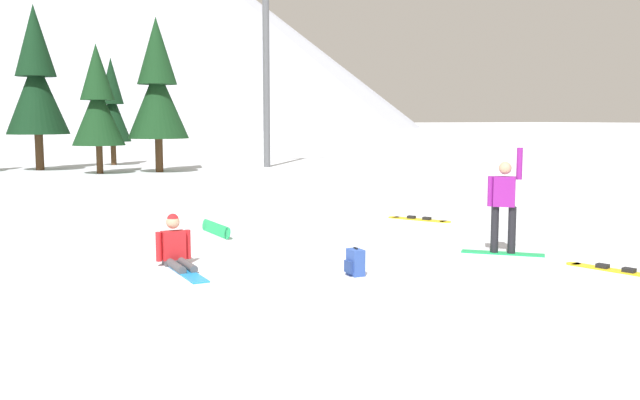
{
  "coord_description": "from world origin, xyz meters",
  "views": [
    {
      "loc": [
        -5.41,
        -10.08,
        2.58
      ],
      "look_at": [
        0.82,
        2.08,
        1.0
      ],
      "focal_mm": 39.36,
      "sensor_mm": 36.0,
      "label": 1
    }
  ],
  "objects_px": {
    "pine_tree_leaning": "(36,80)",
    "pine_tree_young": "(157,88)",
    "snowboarder_midground": "(176,249)",
    "snowboarder_foreground": "(504,204)",
    "pine_tree_slender": "(112,107)",
    "loose_snowboard_near_left": "(216,229)",
    "backpack_blue": "(355,263)",
    "loose_snowboard_far_spare": "(419,219)",
    "pine_tree_broad": "(98,103)",
    "ski_lift_tower": "(266,36)",
    "loose_snowboard_near_right": "(616,270)"
  },
  "relations": [
    {
      "from": "snowboarder_midground",
      "to": "pine_tree_young",
      "type": "bearing_deg",
      "value": 76.47
    },
    {
      "from": "snowboarder_midground",
      "to": "snowboarder_foreground",
      "type": "bearing_deg",
      "value": -16.13
    },
    {
      "from": "pine_tree_slender",
      "to": "pine_tree_leaning",
      "type": "bearing_deg",
      "value": -149.66
    },
    {
      "from": "pine_tree_leaning",
      "to": "pine_tree_slender",
      "type": "bearing_deg",
      "value": 30.34
    },
    {
      "from": "pine_tree_slender",
      "to": "pine_tree_young",
      "type": "relative_size",
      "value": 0.8
    },
    {
      "from": "snowboarder_midground",
      "to": "loose_snowboard_near_left",
      "type": "height_order",
      "value": "snowboarder_midground"
    },
    {
      "from": "loose_snowboard_near_right",
      "to": "ski_lift_tower",
      "type": "height_order",
      "value": "ski_lift_tower"
    },
    {
      "from": "pine_tree_leaning",
      "to": "pine_tree_young",
      "type": "xyz_separation_m",
      "value": [
        5.07,
        -4.02,
        -0.43
      ]
    },
    {
      "from": "pine_tree_slender",
      "to": "pine_tree_broad",
      "type": "relative_size",
      "value": 0.98
    },
    {
      "from": "snowboarder_foreground",
      "to": "pine_tree_slender",
      "type": "height_order",
      "value": "pine_tree_slender"
    },
    {
      "from": "backpack_blue",
      "to": "ski_lift_tower",
      "type": "distance_m",
      "value": 27.45
    },
    {
      "from": "snowboarder_foreground",
      "to": "pine_tree_slender",
      "type": "relative_size",
      "value": 0.34
    },
    {
      "from": "pine_tree_leaning",
      "to": "pine_tree_broad",
      "type": "distance_m",
      "value": 4.53
    },
    {
      "from": "loose_snowboard_near_right",
      "to": "pine_tree_broad",
      "type": "distance_m",
      "value": 26.66
    },
    {
      "from": "pine_tree_young",
      "to": "ski_lift_tower",
      "type": "relative_size",
      "value": 0.6
    },
    {
      "from": "snowboarder_foreground",
      "to": "ski_lift_tower",
      "type": "xyz_separation_m",
      "value": [
        5.49,
        24.74,
        5.98
      ]
    },
    {
      "from": "loose_snowboard_near_right",
      "to": "pine_tree_young",
      "type": "bearing_deg",
      "value": 92.78
    },
    {
      "from": "loose_snowboard_far_spare",
      "to": "loose_snowboard_near_left",
      "type": "xyz_separation_m",
      "value": [
        -5.38,
        0.21,
        0.11
      ]
    },
    {
      "from": "loose_snowboard_near_left",
      "to": "pine_tree_slender",
      "type": "relative_size",
      "value": 0.29
    },
    {
      "from": "ski_lift_tower",
      "to": "loose_snowboard_far_spare",
      "type": "bearing_deg",
      "value": -101.94
    },
    {
      "from": "snowboarder_foreground",
      "to": "loose_snowboard_far_spare",
      "type": "xyz_separation_m",
      "value": [
        1.2,
        4.49,
        -0.95
      ]
    },
    {
      "from": "snowboarder_foreground",
      "to": "loose_snowboard_far_spare",
      "type": "height_order",
      "value": "snowboarder_foreground"
    },
    {
      "from": "loose_snowboard_near_left",
      "to": "ski_lift_tower",
      "type": "height_order",
      "value": "ski_lift_tower"
    },
    {
      "from": "loose_snowboard_near_right",
      "to": "ski_lift_tower",
      "type": "xyz_separation_m",
      "value": [
        4.84,
        26.82,
        6.93
      ]
    },
    {
      "from": "pine_tree_slender",
      "to": "pine_tree_broad",
      "type": "distance_m",
      "value": 6.39
    },
    {
      "from": "loose_snowboard_near_left",
      "to": "pine_tree_broad",
      "type": "height_order",
      "value": "pine_tree_broad"
    },
    {
      "from": "loose_snowboard_far_spare",
      "to": "pine_tree_slender",
      "type": "distance_m",
      "value": 26.06
    },
    {
      "from": "snowboarder_foreground",
      "to": "loose_snowboard_near_left",
      "type": "bearing_deg",
      "value": 131.66
    },
    {
      "from": "loose_snowboard_far_spare",
      "to": "loose_snowboard_near_right",
      "type": "height_order",
      "value": "same"
    },
    {
      "from": "snowboarder_midground",
      "to": "backpack_blue",
      "type": "height_order",
      "value": "snowboarder_midground"
    },
    {
      "from": "loose_snowboard_near_right",
      "to": "ski_lift_tower",
      "type": "bearing_deg",
      "value": 79.77
    },
    {
      "from": "loose_snowboard_far_spare",
      "to": "pine_tree_leaning",
      "type": "xyz_separation_m",
      "value": [
        -6.88,
        23.3,
        4.47
      ]
    },
    {
      "from": "loose_snowboard_near_right",
      "to": "snowboarder_foreground",
      "type": "bearing_deg",
      "value": 107.25
    },
    {
      "from": "pine_tree_leaning",
      "to": "snowboarder_midground",
      "type": "bearing_deg",
      "value": -90.53
    },
    {
      "from": "snowboarder_midground",
      "to": "pine_tree_young",
      "type": "height_order",
      "value": "pine_tree_young"
    },
    {
      "from": "pine_tree_leaning",
      "to": "pine_tree_slender",
      "type": "distance_m",
      "value": 4.92
    },
    {
      "from": "loose_snowboard_far_spare",
      "to": "ski_lift_tower",
      "type": "distance_m",
      "value": 21.83
    },
    {
      "from": "pine_tree_broad",
      "to": "ski_lift_tower",
      "type": "relative_size",
      "value": 0.49
    },
    {
      "from": "snowboarder_midground",
      "to": "ski_lift_tower",
      "type": "distance_m",
      "value": 26.54
    },
    {
      "from": "pine_tree_leaning",
      "to": "ski_lift_tower",
      "type": "height_order",
      "value": "ski_lift_tower"
    },
    {
      "from": "loose_snowboard_near_right",
      "to": "pine_tree_leaning",
      "type": "relative_size",
      "value": 0.22
    },
    {
      "from": "pine_tree_slender",
      "to": "loose_snowboard_near_right",
      "type": "bearing_deg",
      "value": -86.08
    },
    {
      "from": "pine_tree_slender",
      "to": "ski_lift_tower",
      "type": "distance_m",
      "value": 9.65
    },
    {
      "from": "loose_snowboard_near_left",
      "to": "pine_tree_leaning",
      "type": "bearing_deg",
      "value": 93.72
    },
    {
      "from": "pine_tree_slender",
      "to": "snowboarder_foreground",
      "type": "bearing_deg",
      "value": -87.03
    },
    {
      "from": "snowboarder_midground",
      "to": "loose_snowboard_far_spare",
      "type": "bearing_deg",
      "value": 21.3
    },
    {
      "from": "snowboarder_foreground",
      "to": "loose_snowboard_near_left",
      "type": "xyz_separation_m",
      "value": [
        -4.17,
        4.69,
        -0.84
      ]
    },
    {
      "from": "loose_snowboard_far_spare",
      "to": "pine_tree_young",
      "type": "height_order",
      "value": "pine_tree_young"
    },
    {
      "from": "loose_snowboard_near_right",
      "to": "backpack_blue",
      "type": "relative_size",
      "value": 3.77
    },
    {
      "from": "snowboarder_midground",
      "to": "pine_tree_young",
      "type": "distance_m",
      "value": 22.99
    }
  ]
}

